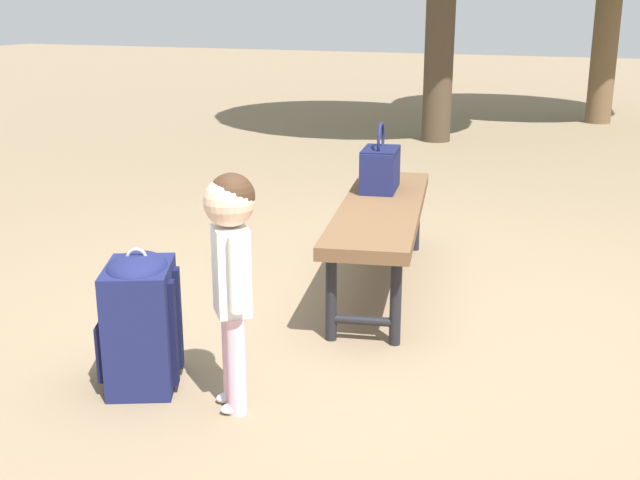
{
  "coord_description": "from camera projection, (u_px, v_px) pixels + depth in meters",
  "views": [
    {
      "loc": [
        3.05,
        1.08,
        1.43
      ],
      "look_at": [
        0.04,
        -0.19,
        0.45
      ],
      "focal_mm": 44.71,
      "sensor_mm": 36.0,
      "label": 1
    }
  ],
  "objects": [
    {
      "name": "ground_plane",
      "position": [
        364.0,
        340.0,
        3.5
      ],
      "size": [
        40.0,
        40.0,
        0.0
      ],
      "primitive_type": "plane",
      "color": "#7F6B51",
      "rests_on": "ground"
    },
    {
      "name": "park_bench",
      "position": [
        381.0,
        215.0,
        4.04
      ],
      "size": [
        1.65,
        0.74,
        0.45
      ],
      "color": "brown",
      "rests_on": "ground"
    },
    {
      "name": "handbag",
      "position": [
        380.0,
        167.0,
        4.28
      ],
      "size": [
        0.35,
        0.24,
        0.37
      ],
      "color": "#191E4C",
      "rests_on": "park_bench"
    },
    {
      "name": "child_standing",
      "position": [
        231.0,
        256.0,
        2.76
      ],
      "size": [
        0.19,
        0.18,
        0.88
      ],
      "color": "#E5B2C6",
      "rests_on": "ground"
    },
    {
      "name": "backpack_large",
      "position": [
        140.0,
        318.0,
        3.03
      ],
      "size": [
        0.4,
        0.37,
        0.55
      ],
      "color": "#191E4C",
      "rests_on": "ground"
    }
  ]
}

